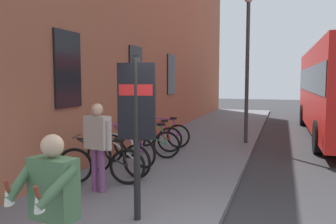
# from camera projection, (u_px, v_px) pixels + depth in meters

# --- Properties ---
(ground) EXTENTS (60.00, 60.00, 0.00)m
(ground) POSITION_uv_depth(u_px,v_px,m) (288.00, 157.00, 9.77)
(ground) COLOR #2D2D30
(sidewalk_pavement) EXTENTS (24.00, 3.50, 0.12)m
(sidewalk_pavement) POSITION_uv_depth(u_px,v_px,m) (207.00, 138.00, 12.53)
(sidewalk_pavement) COLOR slate
(sidewalk_pavement) RESTS_ON ground
(station_facade) EXTENTS (22.00, 0.65, 9.36)m
(station_facade) POSITION_uv_depth(u_px,v_px,m) (163.00, 17.00, 13.68)
(station_facade) COLOR #9E563D
(station_facade) RESTS_ON ground
(bicycle_beside_lamp) EXTENTS (0.63, 1.72, 0.97)m
(bicycle_beside_lamp) POSITION_uv_depth(u_px,v_px,m) (102.00, 165.00, 6.76)
(bicycle_beside_lamp) COLOR black
(bicycle_beside_lamp) RESTS_ON sidewalk_pavement
(bicycle_under_window) EXTENTS (0.57, 1.74, 0.97)m
(bicycle_under_window) POSITION_uv_depth(u_px,v_px,m) (118.00, 157.00, 7.44)
(bicycle_under_window) COLOR black
(bicycle_under_window) RESTS_ON sidewalk_pavement
(bicycle_leaning_wall) EXTENTS (0.71, 1.69, 0.97)m
(bicycle_leaning_wall) POSITION_uv_depth(u_px,v_px,m) (128.00, 149.00, 8.30)
(bicycle_leaning_wall) COLOR black
(bicycle_leaning_wall) RESTS_ON sidewalk_pavement
(bicycle_end_of_row) EXTENTS (0.57, 1.74, 0.97)m
(bicycle_end_of_row) POSITION_uv_depth(u_px,v_px,m) (147.00, 143.00, 9.03)
(bicycle_end_of_row) COLOR black
(bicycle_end_of_row) RESTS_ON sidewalk_pavement
(bicycle_nearest_sign) EXTENTS (0.69, 1.70, 0.97)m
(bicycle_nearest_sign) POSITION_uv_depth(u_px,v_px,m) (152.00, 139.00, 9.78)
(bicycle_nearest_sign) COLOR black
(bicycle_nearest_sign) RESTS_ON sidewalk_pavement
(bicycle_mid_rack) EXTENTS (0.48, 1.77, 0.97)m
(bicycle_mid_rack) POSITION_uv_depth(u_px,v_px,m) (162.00, 135.00, 10.51)
(bicycle_mid_rack) COLOR black
(bicycle_mid_rack) RESTS_ON sidewalk_pavement
(transit_info_sign) EXTENTS (0.16, 0.56, 2.40)m
(transit_info_sign) POSITION_uv_depth(u_px,v_px,m) (137.00, 112.00, 4.92)
(transit_info_sign) COLOR black
(transit_info_sign) RESTS_ON sidewalk_pavement
(pedestrian_near_bus) EXTENTS (0.32, 0.61, 1.64)m
(pedestrian_near_bus) POSITION_uv_depth(u_px,v_px,m) (98.00, 138.00, 6.25)
(pedestrian_near_bus) COLOR #723F72
(pedestrian_near_bus) RESTS_ON sidewalk_pavement
(tourist_with_hotdogs) EXTENTS (0.59, 0.60, 1.57)m
(tourist_with_hotdogs) POSITION_uv_depth(u_px,v_px,m) (52.00, 199.00, 3.15)
(tourist_with_hotdogs) COLOR #B2A599
(tourist_with_hotdogs) RESTS_ON sidewalk_pavement
(street_lamp) EXTENTS (0.28, 0.28, 4.78)m
(street_lamp) POSITION_uv_depth(u_px,v_px,m) (247.00, 55.00, 11.03)
(street_lamp) COLOR #333338
(street_lamp) RESTS_ON sidewalk_pavement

